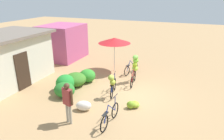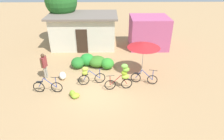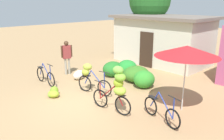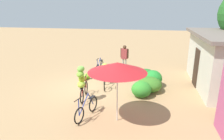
{
  "view_description": "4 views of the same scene",
  "coord_description": "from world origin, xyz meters",
  "px_view_note": "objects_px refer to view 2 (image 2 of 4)",
  "views": [
    {
      "loc": [
        -9.28,
        -2.68,
        4.89
      ],
      "look_at": [
        1.15,
        1.54,
        0.72
      ],
      "focal_mm": 33.03,
      "sensor_mm": 36.0,
      "label": 1
    },
    {
      "loc": [
        0.7,
        -9.24,
        6.53
      ],
      "look_at": [
        0.87,
        0.93,
        0.92
      ],
      "focal_mm": 30.94,
      "sensor_mm": 36.0,
      "label": 2
    },
    {
      "loc": [
        6.48,
        -4.74,
        3.58
      ],
      "look_at": [
        -0.17,
        1.66,
        0.88
      ],
      "focal_mm": 37.18,
      "sensor_mm": 36.0,
      "label": 3
    },
    {
      "loc": [
        9.59,
        3.11,
        4.06
      ],
      "look_at": [
        0.03,
        1.36,
        1.08
      ],
      "focal_mm": 32.76,
      "sensor_mm": 36.0,
      "label": 4
    }
  ],
  "objects_px": {
    "building_low": "(84,30)",
    "banana_pile_on_ground": "(74,95)",
    "tree_behind_building": "(61,1)",
    "person_vendor": "(44,64)",
    "produce_sack": "(63,76)",
    "shop_pink": "(149,32)",
    "bicycle_center_loaded": "(123,75)",
    "bicycle_leftmost": "(48,87)",
    "bicycle_near_pile": "(88,74)",
    "market_umbrella": "(144,45)",
    "bicycle_by_shop": "(144,78)"
  },
  "relations": [
    {
      "from": "building_low",
      "to": "banana_pile_on_ground",
      "type": "height_order",
      "value": "building_low"
    },
    {
      "from": "tree_behind_building",
      "to": "person_vendor",
      "type": "distance_m",
      "value": 7.21
    },
    {
      "from": "person_vendor",
      "to": "produce_sack",
      "type": "bearing_deg",
      "value": -2.94
    },
    {
      "from": "shop_pink",
      "to": "person_vendor",
      "type": "distance_m",
      "value": 9.26
    },
    {
      "from": "bicycle_center_loaded",
      "to": "produce_sack",
      "type": "relative_size",
      "value": 2.37
    },
    {
      "from": "bicycle_leftmost",
      "to": "person_vendor",
      "type": "height_order",
      "value": "person_vendor"
    },
    {
      "from": "bicycle_leftmost",
      "to": "bicycle_center_loaded",
      "type": "bearing_deg",
      "value": 3.44
    },
    {
      "from": "bicycle_center_loaded",
      "to": "person_vendor",
      "type": "bearing_deg",
      "value": 165.24
    },
    {
      "from": "tree_behind_building",
      "to": "bicycle_near_pile",
      "type": "relative_size",
      "value": 3.11
    },
    {
      "from": "produce_sack",
      "to": "tree_behind_building",
      "type": "bearing_deg",
      "value": 99.29
    },
    {
      "from": "tree_behind_building",
      "to": "person_vendor",
      "type": "xyz_separation_m",
      "value": [
        0.05,
        -6.73,
        -2.6
      ]
    },
    {
      "from": "shop_pink",
      "to": "market_umbrella",
      "type": "bearing_deg",
      "value": -104.5
    },
    {
      "from": "market_umbrella",
      "to": "banana_pile_on_ground",
      "type": "xyz_separation_m",
      "value": [
        -4.14,
        -2.57,
        -1.93
      ]
    },
    {
      "from": "market_umbrella",
      "to": "bicycle_by_shop",
      "type": "distance_m",
      "value": 2.1
    },
    {
      "from": "tree_behind_building",
      "to": "bicycle_near_pile",
      "type": "xyz_separation_m",
      "value": [
        2.85,
        -7.47,
        -2.99
      ]
    },
    {
      "from": "tree_behind_building",
      "to": "bicycle_by_shop",
      "type": "relative_size",
      "value": 3.17
    },
    {
      "from": "bicycle_leftmost",
      "to": "market_umbrella",
      "type": "bearing_deg",
      "value": 19.81
    },
    {
      "from": "shop_pink",
      "to": "person_vendor",
      "type": "relative_size",
      "value": 1.84
    },
    {
      "from": "tree_behind_building",
      "to": "bicycle_by_shop",
      "type": "xyz_separation_m",
      "value": [
        6.25,
        -7.41,
        -3.33
      ]
    },
    {
      "from": "market_umbrella",
      "to": "bicycle_center_loaded",
      "type": "bearing_deg",
      "value": -127.49
    },
    {
      "from": "bicycle_center_loaded",
      "to": "produce_sack",
      "type": "distance_m",
      "value": 4.07
    },
    {
      "from": "bicycle_near_pile",
      "to": "bicycle_center_loaded",
      "type": "xyz_separation_m",
      "value": [
        2.07,
        -0.54,
        0.26
      ]
    },
    {
      "from": "bicycle_leftmost",
      "to": "person_vendor",
      "type": "xyz_separation_m",
      "value": [
        -0.54,
        1.55,
        0.71
      ]
    },
    {
      "from": "produce_sack",
      "to": "bicycle_near_pile",
      "type": "bearing_deg",
      "value": -21.64
    },
    {
      "from": "building_low",
      "to": "person_vendor",
      "type": "height_order",
      "value": "building_low"
    },
    {
      "from": "shop_pink",
      "to": "bicycle_center_loaded",
      "type": "height_order",
      "value": "shop_pink"
    },
    {
      "from": "market_umbrella",
      "to": "bicycle_by_shop",
      "type": "bearing_deg",
      "value": -92.19
    },
    {
      "from": "bicycle_center_loaded",
      "to": "bicycle_near_pile",
      "type": "bearing_deg",
      "value": 165.39
    },
    {
      "from": "building_low",
      "to": "bicycle_center_loaded",
      "type": "height_order",
      "value": "building_low"
    },
    {
      "from": "building_low",
      "to": "tree_behind_building",
      "type": "xyz_separation_m",
      "value": [
        -1.92,
        1.1,
        2.24
      ]
    },
    {
      "from": "tree_behind_building",
      "to": "person_vendor",
      "type": "relative_size",
      "value": 2.93
    },
    {
      "from": "building_low",
      "to": "bicycle_center_loaded",
      "type": "distance_m",
      "value": 7.55
    },
    {
      "from": "bicycle_leftmost",
      "to": "produce_sack",
      "type": "xyz_separation_m",
      "value": [
        0.52,
        1.49,
        -0.15
      ]
    },
    {
      "from": "building_low",
      "to": "person_vendor",
      "type": "bearing_deg",
      "value": -108.41
    },
    {
      "from": "bicycle_near_pile",
      "to": "bicycle_by_shop",
      "type": "distance_m",
      "value": 3.42
    },
    {
      "from": "shop_pink",
      "to": "market_umbrella",
      "type": "height_order",
      "value": "shop_pink"
    },
    {
      "from": "bicycle_by_shop",
      "to": "shop_pink",
      "type": "bearing_deg",
      "value": 77.85
    },
    {
      "from": "person_vendor",
      "to": "banana_pile_on_ground",
      "type": "bearing_deg",
      "value": -44.16
    },
    {
      "from": "shop_pink",
      "to": "produce_sack",
      "type": "bearing_deg",
      "value": -139.8
    },
    {
      "from": "bicycle_leftmost",
      "to": "bicycle_near_pile",
      "type": "bearing_deg",
      "value": 19.52
    },
    {
      "from": "banana_pile_on_ground",
      "to": "bicycle_by_shop",
      "type": "bearing_deg",
      "value": 18.61
    },
    {
      "from": "building_low",
      "to": "bicycle_near_pile",
      "type": "xyz_separation_m",
      "value": [
        0.93,
        -6.37,
        -0.75
      ]
    },
    {
      "from": "market_umbrella",
      "to": "banana_pile_on_ground",
      "type": "bearing_deg",
      "value": -148.13
    },
    {
      "from": "bicycle_near_pile",
      "to": "bicycle_center_loaded",
      "type": "distance_m",
      "value": 2.16
    },
    {
      "from": "bicycle_by_shop",
      "to": "building_low",
      "type": "bearing_deg",
      "value": 124.52
    },
    {
      "from": "shop_pink",
      "to": "bicycle_leftmost",
      "type": "relative_size",
      "value": 1.88
    },
    {
      "from": "building_low",
      "to": "market_umbrella",
      "type": "height_order",
      "value": "building_low"
    },
    {
      "from": "shop_pink",
      "to": "bicycle_near_pile",
      "type": "distance_m",
      "value": 7.77
    },
    {
      "from": "tree_behind_building",
      "to": "bicycle_center_loaded",
      "type": "height_order",
      "value": "tree_behind_building"
    },
    {
      "from": "shop_pink",
      "to": "bicycle_center_loaded",
      "type": "bearing_deg",
      "value": -111.57
    }
  ]
}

